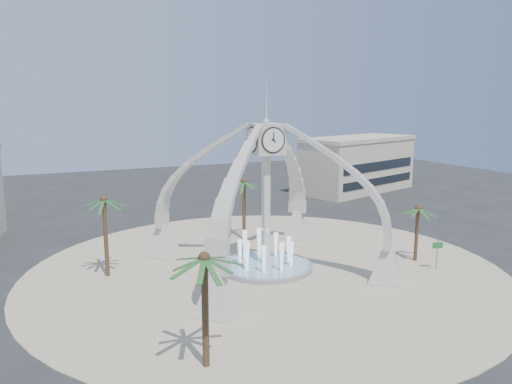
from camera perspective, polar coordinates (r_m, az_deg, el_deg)
name	(u,v)px	position (r m, az deg, el deg)	size (l,w,h in m)	color
ground	(266,269)	(43.04, 1.12, -8.77)	(140.00, 140.00, 0.00)	#282828
plaza	(266,268)	(43.03, 1.12, -8.73)	(40.00, 40.00, 0.06)	beige
clock_tower	(266,194)	(41.38, 1.15, -0.24)	(17.94, 17.94, 16.30)	beige
fountain	(266,266)	(42.94, 1.12, -8.41)	(8.00, 8.00, 3.62)	#9A9A9D
building_ne	(358,164)	(80.96, 11.56, 3.16)	(21.87, 14.17, 8.60)	beige
palm_east	(418,209)	(46.07, 18.03, -1.87)	(4.50, 4.50, 5.46)	brown
palm_west	(104,201)	(41.42, -17.00, -0.97)	(4.78, 4.78, 7.09)	brown
palm_north	(244,182)	(50.61, -1.40, 1.12)	(4.39, 4.39, 6.81)	brown
palm_south	(204,259)	(26.13, -5.93, -7.68)	(4.33, 4.33, 6.87)	brown
street_sign	(437,249)	(44.70, 20.01, -6.15)	(0.92, 0.35, 2.64)	slate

